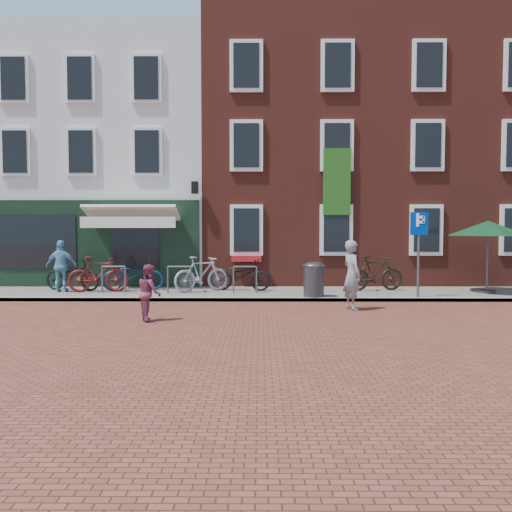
{
  "coord_description": "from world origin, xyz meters",
  "views": [
    {
      "loc": [
        0.96,
        -15.14,
        2.11
      ],
      "look_at": [
        0.84,
        0.64,
        1.25
      ],
      "focal_mm": 37.96,
      "sensor_mm": 36.0,
      "label": 1
    }
  ],
  "objects_px": {
    "parking_sign": "(419,239)",
    "bicycle_3": "(202,274)",
    "woman": "(352,275)",
    "bicycle_5": "(375,273)",
    "cafe_person": "(61,266)",
    "bicycle_1": "(98,274)",
    "bicycle_4": "(241,275)",
    "boy": "(149,292)",
    "parasol": "(488,225)",
    "bicycle_2": "(133,275)",
    "litter_bin": "(314,278)",
    "bicycle_0": "(73,275)"
  },
  "relations": [
    {
      "from": "parking_sign",
      "to": "bicycle_3",
      "type": "relative_size",
      "value": 1.33
    },
    {
      "from": "bicycle_4",
      "to": "bicycle_1",
      "type": "bearing_deg",
      "value": 109.8
    },
    {
      "from": "woman",
      "to": "cafe_person",
      "type": "bearing_deg",
      "value": 51.64
    },
    {
      "from": "bicycle_1",
      "to": "bicycle_2",
      "type": "bearing_deg",
      "value": -78.08
    },
    {
      "from": "parasol",
      "to": "boy",
      "type": "bearing_deg",
      "value": -155.0
    },
    {
      "from": "boy",
      "to": "bicycle_4",
      "type": "height_order",
      "value": "boy"
    },
    {
      "from": "parasol",
      "to": "bicycle_1",
      "type": "relative_size",
      "value": 1.35
    },
    {
      "from": "woman",
      "to": "bicycle_0",
      "type": "distance_m",
      "value": 8.88
    },
    {
      "from": "boy",
      "to": "bicycle_2",
      "type": "distance_m",
      "value": 5.1
    },
    {
      "from": "boy",
      "to": "bicycle_3",
      "type": "relative_size",
      "value": 0.7
    },
    {
      "from": "parasol",
      "to": "bicycle_3",
      "type": "bearing_deg",
      "value": 178.51
    },
    {
      "from": "bicycle_2",
      "to": "bicycle_5",
      "type": "bearing_deg",
      "value": -102.13
    },
    {
      "from": "parking_sign",
      "to": "boy",
      "type": "height_order",
      "value": "parking_sign"
    },
    {
      "from": "bicycle_1",
      "to": "bicycle_5",
      "type": "bearing_deg",
      "value": -97.46
    },
    {
      "from": "bicycle_1",
      "to": "woman",
      "type": "bearing_deg",
      "value": -121.61
    },
    {
      "from": "parasol",
      "to": "boy",
      "type": "relative_size",
      "value": 1.93
    },
    {
      "from": "boy",
      "to": "bicycle_4",
      "type": "distance_m",
      "value": 5.28
    },
    {
      "from": "parasol",
      "to": "bicycle_5",
      "type": "xyz_separation_m",
      "value": [
        -3.29,
        0.52,
        -1.5
      ]
    },
    {
      "from": "woman",
      "to": "bicycle_3",
      "type": "relative_size",
      "value": 0.97
    },
    {
      "from": "litter_bin",
      "to": "bicycle_2",
      "type": "relative_size",
      "value": 0.57
    },
    {
      "from": "parking_sign",
      "to": "bicycle_3",
      "type": "xyz_separation_m",
      "value": [
        -6.32,
        1.29,
        -1.12
      ]
    },
    {
      "from": "woman",
      "to": "bicycle_3",
      "type": "bearing_deg",
      "value": 34.61
    },
    {
      "from": "bicycle_0",
      "to": "bicycle_2",
      "type": "height_order",
      "value": "same"
    },
    {
      "from": "litter_bin",
      "to": "woman",
      "type": "relative_size",
      "value": 0.61
    },
    {
      "from": "bicycle_1",
      "to": "bicycle_4",
      "type": "distance_m",
      "value": 4.41
    },
    {
      "from": "parking_sign",
      "to": "bicycle_0",
      "type": "xyz_separation_m",
      "value": [
        -10.43,
        1.58,
        -1.17
      ]
    },
    {
      "from": "cafe_person",
      "to": "bicycle_5",
      "type": "relative_size",
      "value": 0.88
    },
    {
      "from": "bicycle_4",
      "to": "bicycle_5",
      "type": "xyz_separation_m",
      "value": [
        4.21,
        -0.03,
        0.05
      ]
    },
    {
      "from": "parking_sign",
      "to": "boy",
      "type": "bearing_deg",
      "value": -154.61
    },
    {
      "from": "litter_bin",
      "to": "bicycle_0",
      "type": "distance_m",
      "value": 7.61
    },
    {
      "from": "litter_bin",
      "to": "bicycle_3",
      "type": "bearing_deg",
      "value": 159.91
    },
    {
      "from": "cafe_person",
      "to": "bicycle_1",
      "type": "relative_size",
      "value": 0.88
    },
    {
      "from": "bicycle_4",
      "to": "cafe_person",
      "type": "bearing_deg",
      "value": 108.41
    },
    {
      "from": "litter_bin",
      "to": "bicycle_1",
      "type": "distance_m",
      "value": 6.61
    },
    {
      "from": "litter_bin",
      "to": "bicycle_0",
      "type": "height_order",
      "value": "litter_bin"
    },
    {
      "from": "parasol",
      "to": "boy",
      "type": "height_order",
      "value": "parasol"
    },
    {
      "from": "cafe_person",
      "to": "bicycle_4",
      "type": "xyz_separation_m",
      "value": [
        5.52,
        0.44,
        -0.31
      ]
    },
    {
      "from": "bicycle_0",
      "to": "bicycle_5",
      "type": "distance_m",
      "value": 9.54
    },
    {
      "from": "cafe_person",
      "to": "bicycle_4",
      "type": "height_order",
      "value": "cafe_person"
    },
    {
      "from": "boy",
      "to": "bicycle_1",
      "type": "bearing_deg",
      "value": 6.42
    },
    {
      "from": "woman",
      "to": "bicycle_5",
      "type": "xyz_separation_m",
      "value": [
        1.28,
        3.28,
        -0.24
      ]
    },
    {
      "from": "bicycle_1",
      "to": "bicycle_3",
      "type": "bearing_deg",
      "value": -97.87
    },
    {
      "from": "cafe_person",
      "to": "bicycle_1",
      "type": "bearing_deg",
      "value": 178.07
    },
    {
      "from": "boy",
      "to": "bicycle_0",
      "type": "height_order",
      "value": "boy"
    },
    {
      "from": "cafe_person",
      "to": "parasol",
      "type": "bearing_deg",
      "value": 178.4
    },
    {
      "from": "woman",
      "to": "bicycle_1",
      "type": "bearing_deg",
      "value": 49.07
    },
    {
      "from": "bicycle_0",
      "to": "bicycle_3",
      "type": "relative_size",
      "value": 1.03
    },
    {
      "from": "litter_bin",
      "to": "bicycle_5",
      "type": "bearing_deg",
      "value": 36.25
    },
    {
      "from": "parking_sign",
      "to": "woman",
      "type": "bearing_deg",
      "value": -142.11
    },
    {
      "from": "cafe_person",
      "to": "bicycle_4",
      "type": "bearing_deg",
      "value": -176.55
    }
  ]
}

